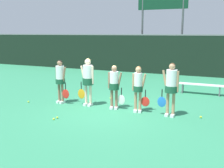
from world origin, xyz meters
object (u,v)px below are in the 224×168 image
object	(u,v)px
player_3	(138,86)
tennis_ball_3	(28,102)
player_0	(60,78)
player_1	(88,78)
tennis_ball_2	(111,98)
player_4	(171,85)
tennis_ball_0	(201,117)
tennis_ball_4	(57,117)
bench_courtside	(201,86)
scoreboard	(162,6)
tennis_ball_1	(54,119)
player_2	(114,84)

from	to	relation	value
player_3	tennis_ball_3	size ratio (longest dim) A/B	24.91
player_0	player_1	world-z (taller)	player_1
player_0	tennis_ball_2	world-z (taller)	player_0
player_3	player_4	xyz separation A→B (m)	(1.14, -0.02, 0.13)
tennis_ball_0	tennis_ball_3	xyz separation A→B (m)	(-6.55, -0.74, -0.00)
player_1	tennis_ball_4	bearing A→B (deg)	-93.01
player_4	tennis_ball_4	bearing A→B (deg)	-148.76
bench_courtside	tennis_ball_3	distance (m)	7.55
player_1	player_4	world-z (taller)	player_1
scoreboard	tennis_ball_0	world-z (taller)	scoreboard
tennis_ball_1	tennis_ball_3	world-z (taller)	tennis_ball_1
player_0	player_4	size ratio (longest dim) A/B	0.96
scoreboard	tennis_ball_2	distance (m)	9.81
tennis_ball_1	tennis_ball_4	bearing A→B (deg)	86.06
player_1	tennis_ball_0	xyz separation A→B (m)	(4.13, 0.16, -1.06)
player_1	player_4	distance (m)	3.15
bench_courtside	tennis_ball_1	size ratio (longest dim) A/B	29.30
tennis_ball_0	tennis_ball_2	xyz separation A→B (m)	(-3.76, 1.12, -0.00)
player_1	tennis_ball_1	size ratio (longest dim) A/B	27.27
bench_courtside	player_4	size ratio (longest dim) A/B	1.09
player_2	tennis_ball_1	size ratio (longest dim) A/B	24.08
player_0	player_2	world-z (taller)	player_0
player_1	tennis_ball_4	xyz separation A→B (m)	(-0.19, -1.77, -1.06)
tennis_ball_0	tennis_ball_3	size ratio (longest dim) A/B	1.09
bench_courtside	player_1	size ratio (longest dim) A/B	1.07
tennis_ball_1	tennis_ball_4	xyz separation A→B (m)	(0.01, 0.17, -0.00)
scoreboard	tennis_ball_1	world-z (taller)	scoreboard
player_1	tennis_ball_0	bearing A→B (deg)	5.26
tennis_ball_2	bench_courtside	bearing A→B (deg)	35.42
player_3	tennis_ball_4	world-z (taller)	player_3
player_4	tennis_ball_4	distance (m)	3.90
player_2	player_4	xyz separation A→B (m)	(2.06, -0.06, 0.14)
player_0	tennis_ball_4	distance (m)	2.18
bench_courtside	tennis_ball_1	bearing A→B (deg)	-125.28
tennis_ball_0	scoreboard	bearing A→B (deg)	110.65
player_3	player_4	distance (m)	1.14
player_1	tennis_ball_3	bearing A→B (deg)	-163.59
tennis_ball_1	tennis_ball_2	bearing A→B (deg)	79.97
tennis_ball_3	bench_courtside	bearing A→B (deg)	34.62
scoreboard	tennis_ball_1	bearing A→B (deg)	-92.97
bench_courtside	player_1	bearing A→B (deg)	-135.70
player_0	tennis_ball_4	size ratio (longest dim) A/B	25.87
player_0	player_1	xyz separation A→B (m)	(1.17, 0.10, 0.08)
scoreboard	player_3	world-z (taller)	scoreboard
tennis_ball_0	tennis_ball_1	size ratio (longest dim) A/B	1.07
tennis_ball_1	tennis_ball_2	distance (m)	3.28
bench_courtside	player_1	world-z (taller)	player_1
bench_courtside	player_0	size ratio (longest dim) A/B	1.14
scoreboard	bench_courtside	size ratio (longest dim) A/B	2.99
tennis_ball_2	tennis_ball_4	world-z (taller)	tennis_ball_2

